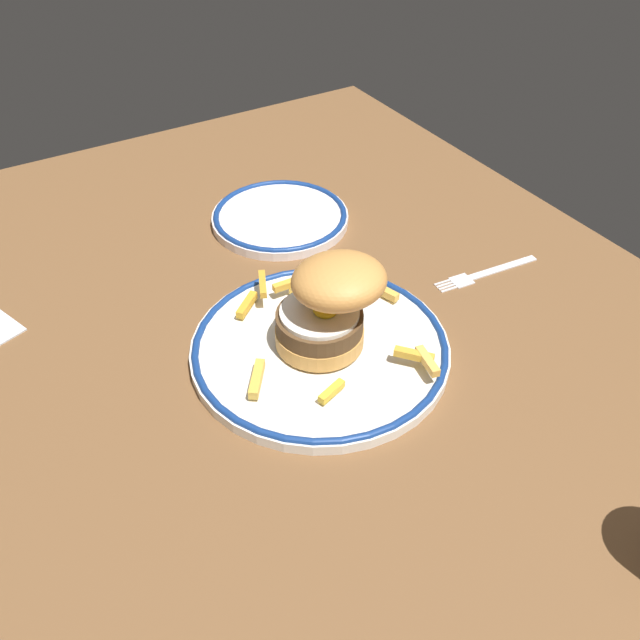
{
  "coord_description": "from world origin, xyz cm",
  "views": [
    {
      "loc": [
        39.93,
        -22.92,
        49.28
      ],
      "look_at": [
        -4.88,
        4.04,
        4.6
      ],
      "focal_mm": 37.98,
      "sensor_mm": 36.0,
      "label": 1
    }
  ],
  "objects_px": {
    "dinner_plate": "(320,347)",
    "burger": "(330,303)",
    "side_plate": "(280,217)",
    "fork": "(485,273)"
  },
  "relations": [
    {
      "from": "dinner_plate",
      "to": "fork",
      "type": "xyz_separation_m",
      "value": [
        -0.02,
        0.24,
        -0.01
      ]
    },
    {
      "from": "dinner_plate",
      "to": "side_plate",
      "type": "height_order",
      "value": "same"
    },
    {
      "from": "dinner_plate",
      "to": "side_plate",
      "type": "relative_size",
      "value": 1.49
    },
    {
      "from": "dinner_plate",
      "to": "burger",
      "type": "height_order",
      "value": "burger"
    },
    {
      "from": "side_plate",
      "to": "fork",
      "type": "xyz_separation_m",
      "value": [
        0.23,
        0.16,
        -0.01
      ]
    },
    {
      "from": "dinner_plate",
      "to": "fork",
      "type": "distance_m",
      "value": 0.24
    },
    {
      "from": "side_plate",
      "to": "fork",
      "type": "relative_size",
      "value": 1.27
    },
    {
      "from": "dinner_plate",
      "to": "fork",
      "type": "height_order",
      "value": "dinner_plate"
    },
    {
      "from": "burger",
      "to": "side_plate",
      "type": "bearing_deg",
      "value": 162.73
    },
    {
      "from": "dinner_plate",
      "to": "burger",
      "type": "distance_m",
      "value": 0.06
    }
  ]
}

